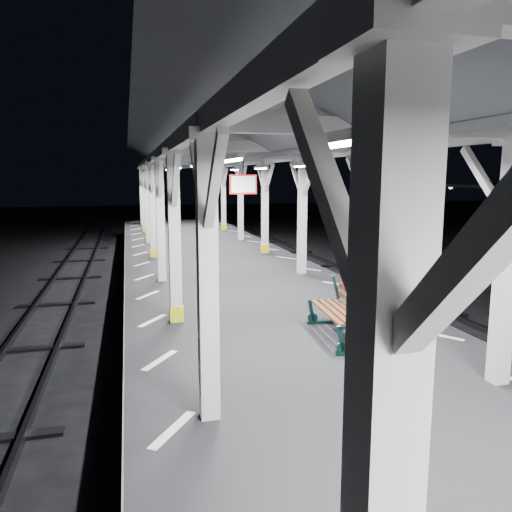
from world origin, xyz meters
name	(u,v)px	position (x,y,z in m)	size (l,w,h in m)	color
ground	(308,403)	(0.00, 0.00, 0.00)	(120.00, 120.00, 0.00)	black
platform	(309,375)	(0.00, 0.00, 0.50)	(6.00, 50.00, 1.00)	black
hazard_stripes_left	(160,360)	(-2.45, 0.00, 1.00)	(1.00, 48.00, 0.01)	silver
hazard_stripes_right	(438,335)	(2.45, 0.00, 1.00)	(1.00, 48.00, 0.01)	silver
canopy	(314,127)	(0.00, -0.02, 4.56)	(5.40, 49.00, 4.65)	silver
bench_mid	(344,309)	(0.75, 0.32, 1.51)	(0.81, 1.82, 0.96)	black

